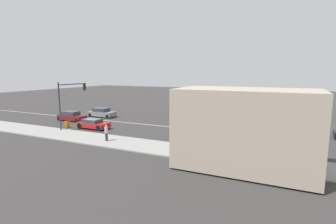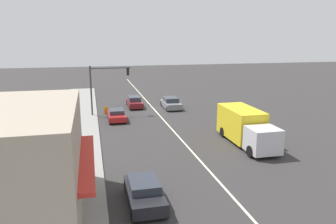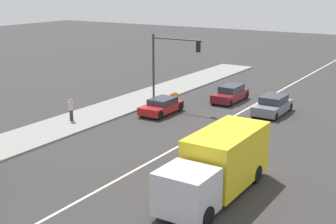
{
  "view_description": "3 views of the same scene",
  "coord_description": "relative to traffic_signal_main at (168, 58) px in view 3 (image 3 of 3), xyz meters",
  "views": [
    {
      "loc": [
        29.52,
        26.73,
        6.91
      ],
      "look_at": [
        0.26,
        12.82,
        1.94
      ],
      "focal_mm": 28.0,
      "sensor_mm": 36.0,
      "label": 1
    },
    {
      "loc": [
        7.5,
        39.71,
        8.91
      ],
      "look_at": [
        0.18,
        8.79,
        1.55
      ],
      "focal_mm": 35.0,
      "sensor_mm": 36.0,
      "label": 2
    },
    {
      "loc": [
        -14.01,
        33.93,
        9.64
      ],
      "look_at": [
        1.65,
        9.27,
        1.63
      ],
      "focal_mm": 50.0,
      "sensor_mm": 36.0,
      "label": 3
    }
  ],
  "objects": [
    {
      "name": "ground_plane",
      "position": [
        -6.12,
        15.78,
        -3.9
      ],
      "size": [
        160.0,
        160.0,
        0.0
      ],
      "primitive_type": "plane",
      "color": "#333030"
    },
    {
      "name": "lane_marking_center",
      "position": [
        -6.12,
        -2.22,
        -3.9
      ],
      "size": [
        0.16,
        60.0,
        0.01
      ],
      "primitive_type": "cube",
      "color": "beige",
      "rests_on": "ground"
    },
    {
      "name": "traffic_signal_main",
      "position": [
        0.0,
        0.0,
        0.0
      ],
      "size": [
        4.59,
        0.34,
        5.6
      ],
      "color": "#333338",
      "rests_on": "sidewalk_right"
    },
    {
      "name": "pedestrian",
      "position": [
        3.12,
        8.09,
        -2.94
      ],
      "size": [
        0.34,
        0.34,
        1.61
      ],
      "color": "#282D42",
      "rests_on": "sidewalk_right"
    },
    {
      "name": "warning_aframe_sign",
      "position": [
        -0.18,
        -0.66,
        -3.47
      ],
      "size": [
        0.45,
        0.53,
        0.84
      ],
      "color": "orange",
      "rests_on": "ground"
    },
    {
      "name": "delivery_truck",
      "position": [
        -11.12,
        13.11,
        -2.43
      ],
      "size": [
        2.44,
        7.5,
        2.87
      ],
      "color": "silver",
      "rests_on": "ground"
    },
    {
      "name": "sedan_maroon",
      "position": [
        -3.92,
        -3.69,
        -3.25
      ],
      "size": [
        1.74,
        4.12,
        1.37
      ],
      "color": "maroon",
      "rests_on": "ground"
    },
    {
      "name": "hatchback_red",
      "position": [
        -1.12,
        2.7,
        -3.31
      ],
      "size": [
        1.83,
        3.82,
        1.2
      ],
      "color": "#AD1E1E",
      "rests_on": "ground"
    },
    {
      "name": "suv_grey",
      "position": [
        -8.32,
        -1.88,
        -3.24
      ],
      "size": [
        1.92,
        4.13,
        1.39
      ],
      "color": "slate",
      "rests_on": "ground"
    }
  ]
}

